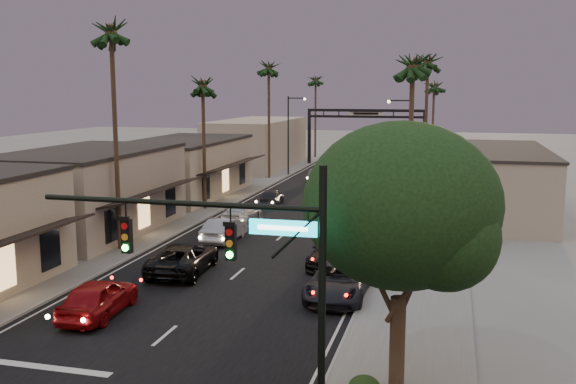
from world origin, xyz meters
The scene contains 30 objects.
ground centered at (0.00, 40.00, 0.00)m, with size 200.00×200.00×0.00m, color slate.
road centered at (0.00, 45.00, 0.00)m, with size 14.00×120.00×0.02m, color black.
sidewalk_left centered at (-9.50, 52.00, 0.06)m, with size 5.00×92.00×0.12m, color slate.
sidewalk_right centered at (9.50, 52.00, 0.06)m, with size 5.00×92.00×0.12m, color slate.
storefront_mid centered at (-13.00, 26.00, 2.75)m, with size 8.00×14.00×5.50m, color gray.
storefront_far centered at (-13.00, 42.00, 2.50)m, with size 8.00×16.00×5.00m, color tan.
storefront_dist centered at (-13.00, 65.00, 3.00)m, with size 8.00×20.00×6.00m, color gray.
building_right centered at (14.00, 40.00, 2.50)m, with size 8.00×18.00×5.00m, color gray.
traffic_signal centered at (5.69, 4.00, 5.08)m, with size 8.51×0.22×7.80m.
corner_tree centered at (9.48, 7.45, 5.98)m, with size 6.20×6.20×8.80m.
arch centered at (0.00, 70.00, 5.53)m, with size 15.20×0.40×7.27m.
streetlight_right centered at (6.92, 45.00, 5.33)m, with size 2.13×0.30×9.00m.
streetlight_left centered at (-6.92, 58.00, 5.33)m, with size 2.13×0.30×9.00m.
palm_lb centered at (-8.60, 22.00, 13.39)m, with size 3.20×3.20×15.20m.
palm_lc centered at (-8.60, 36.00, 10.47)m, with size 3.20×3.20×12.20m.
palm_ld centered at (-8.60, 55.00, 12.42)m, with size 3.20×3.20×14.20m.
palm_ra centered at (8.60, 24.00, 11.44)m, with size 3.20×3.20×13.20m.
palm_rb centered at (8.60, 44.00, 12.42)m, with size 3.20×3.20×14.20m.
palm_rc centered at (8.60, 64.00, 10.47)m, with size 3.20×3.20×12.20m.
palm_far centered at (-8.30, 78.00, 11.44)m, with size 3.20×3.20×13.20m.
oncoming_red centered at (-3.78, 11.42, 0.83)m, with size 1.96×4.87×1.66m, color maroon.
oncoming_pickup centered at (-2.90, 18.55, 0.81)m, with size 2.67×5.80×1.61m, color black.
oncoming_silver centered at (-3.27, 25.94, 0.78)m, with size 1.64×4.71×1.55m, color gray.
oncoming_white centered at (-3.89, 31.44, 0.73)m, with size 2.03×5.00×1.45m, color #B8B8B8.
oncoming_dgrey centered at (-3.86, 39.21, 0.72)m, with size 1.70×4.22×1.44m, color black.
oncoming_grey_far centered at (-3.05, 54.34, 0.66)m, with size 1.41×4.03×1.33m, color #454549.
curbside_near centered at (5.92, 16.58, 0.81)m, with size 2.68×5.80×1.61m, color black.
curbside_black centered at (4.66, 22.08, 0.78)m, with size 2.19×5.39×1.56m, color black.
curbside_grey centered at (6.03, 27.58, 0.75)m, with size 1.78×4.41×1.50m, color #535358.
curbside_far centered at (6.20, 45.41, 0.86)m, with size 1.82×5.21×1.72m, color black.
Camera 1 is at (10.87, -12.46, 9.77)m, focal length 40.00 mm.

